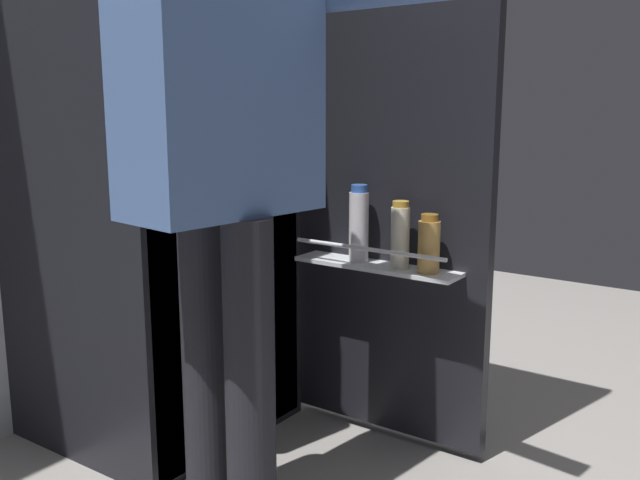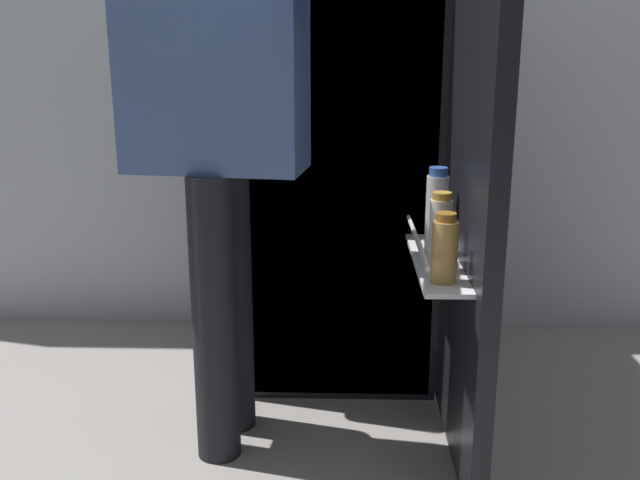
# 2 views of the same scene
# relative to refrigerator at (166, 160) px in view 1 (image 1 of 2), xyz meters

# --- Properties ---
(ground_plane) EXTENTS (5.28, 5.28, 0.00)m
(ground_plane) POSITION_rel_refrigerator_xyz_m (-0.02, -0.53, -0.87)
(ground_plane) COLOR gray
(kitchen_wall) EXTENTS (4.40, 0.10, 2.53)m
(kitchen_wall) POSITION_rel_refrigerator_xyz_m (-0.02, 0.42, 0.40)
(kitchen_wall) COLOR silver
(kitchen_wall) RESTS_ON ground_plane
(refrigerator) EXTENTS (0.71, 1.30, 1.74)m
(refrigerator) POSITION_rel_refrigerator_xyz_m (0.00, 0.00, 0.00)
(refrigerator) COLOR black
(refrigerator) RESTS_ON ground_plane
(person) EXTENTS (0.55, 0.80, 1.59)m
(person) POSITION_rel_refrigerator_xyz_m (-0.31, -0.53, 0.09)
(person) COLOR black
(person) RESTS_ON ground_plane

